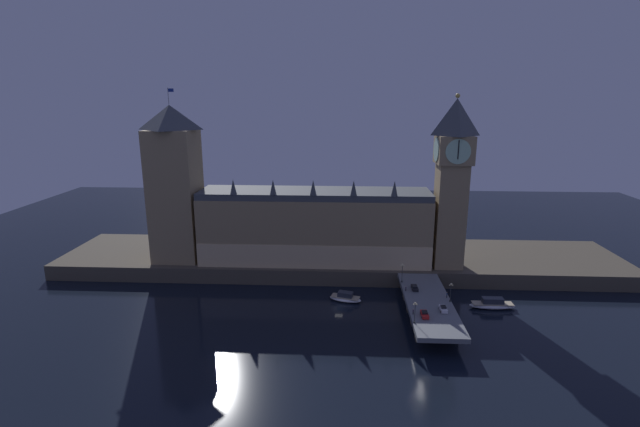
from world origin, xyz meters
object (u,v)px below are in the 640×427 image
at_px(car_northbound_lead, 415,288).
at_px(street_lamp_mid, 451,290).
at_px(clock_tower, 452,178).
at_px(street_lamp_near, 415,310).
at_px(car_northbound_trail, 425,314).
at_px(boat_upstream, 345,298).
at_px(boat_downstream, 492,304).
at_px(victoria_tower, 175,184).
at_px(pedestrian_mid_walk, 447,295).
at_px(car_southbound_lead, 443,309).
at_px(street_lamp_far, 402,271).
at_px(pedestrian_near_rail, 413,311).
at_px(pedestrian_far_rail, 406,288).

xyz_separation_m(car_northbound_lead, street_lamp_mid, (9.56, -8.81, 3.14)).
bearing_deg(clock_tower, street_lamp_near, -111.65).
xyz_separation_m(car_northbound_trail, boat_upstream, (-22.60, 21.42, -5.16)).
xyz_separation_m(car_northbound_trail, boat_downstream, (25.17, 18.42, -5.03)).
distance_m(victoria_tower, pedestrian_mid_walk, 105.31).
bearing_deg(car_southbound_lead, street_lamp_far, 114.09).
bearing_deg(street_lamp_far, victoria_tower, 166.39).
distance_m(car_northbound_lead, street_lamp_far, 7.69).
bearing_deg(boat_upstream, pedestrian_mid_walk, -14.16).
relative_size(victoria_tower, boat_upstream, 5.55).
bearing_deg(clock_tower, victoria_tower, 178.14).
height_order(car_northbound_trail, boat_downstream, car_northbound_trail).
bearing_deg(car_southbound_lead, car_northbound_lead, 111.55).
bearing_deg(boat_downstream, victoria_tower, 166.41).
height_order(victoria_tower, boat_upstream, victoria_tower).
relative_size(clock_tower, pedestrian_near_rail, 36.41).
bearing_deg(clock_tower, car_northbound_lead, -123.21).
height_order(victoria_tower, street_lamp_far, victoria_tower).
relative_size(car_northbound_lead, car_southbound_lead, 1.10).
bearing_deg(boat_upstream, pedestrian_far_rail, -10.13).
relative_size(boat_upstream, boat_downstream, 0.78).
bearing_deg(clock_tower, pedestrian_far_rail, -126.53).
distance_m(victoria_tower, car_northbound_trail, 102.30).
xyz_separation_m(pedestrian_mid_walk, pedestrian_far_rail, (-12.21, 4.52, -0.08)).
distance_m(pedestrian_mid_walk, boat_upstream, 33.19).
distance_m(pedestrian_near_rail, pedestrian_far_rail, 16.66).
bearing_deg(car_northbound_trail, boat_upstream, 136.53).
bearing_deg(pedestrian_near_rail, street_lamp_mid, 36.43).
xyz_separation_m(clock_tower, car_southbound_lead, (-8.84, -38.30, -32.28)).
distance_m(clock_tower, car_northbound_lead, 42.33).
distance_m(clock_tower, boat_upstream, 56.94).
xyz_separation_m(car_northbound_trail, street_lamp_near, (-3.45, -4.13, 3.19)).
bearing_deg(boat_upstream, car_northbound_trail, -43.47).
bearing_deg(pedestrian_mid_walk, street_lamp_far, 136.67).
bearing_deg(pedestrian_near_rail, boat_downstream, 31.28).
bearing_deg(street_lamp_mid, clock_tower, 80.34).
bearing_deg(clock_tower, boat_downstream, -66.74).
bearing_deg(pedestrian_mid_walk, clock_tower, 78.65).
bearing_deg(car_northbound_lead, car_northbound_trail, -90.00).
relative_size(pedestrian_near_rail, street_lamp_near, 0.27).
xyz_separation_m(street_lamp_near, boat_upstream, (-19.14, 25.56, -8.35)).
xyz_separation_m(car_southbound_lead, street_lamp_far, (-9.56, 21.38, 3.41)).
bearing_deg(street_lamp_near, car_northbound_trail, 50.12).
bearing_deg(victoria_tower, boat_downstream, -13.59).
relative_size(pedestrian_mid_walk, boat_upstream, 0.16).
bearing_deg(street_lamp_near, pedestrian_near_rail, 85.77).
bearing_deg(boat_downstream, clock_tower, 113.26).
bearing_deg(pedestrian_far_rail, boat_downstream, 1.00).
bearing_deg(car_northbound_lead, car_southbound_lead, -68.45).
bearing_deg(boat_upstream, car_northbound_lead, -5.13).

